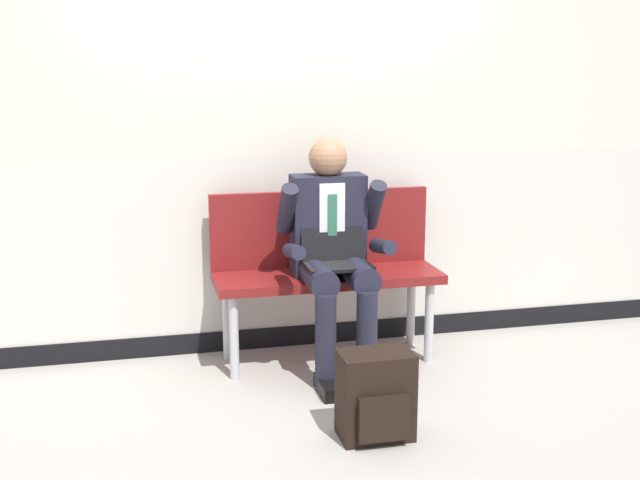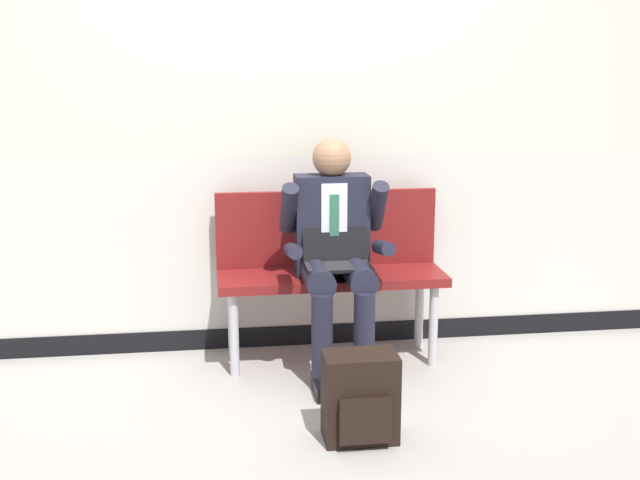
{
  "view_description": "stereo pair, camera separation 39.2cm",
  "coord_description": "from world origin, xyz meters",
  "views": [
    {
      "loc": [
        -0.88,
        -3.94,
        1.7
      ],
      "look_at": [
        0.09,
        0.15,
        0.75
      ],
      "focal_mm": 46.22,
      "sensor_mm": 36.0,
      "label": 1
    },
    {
      "loc": [
        -0.5,
        -4.01,
        1.7
      ],
      "look_at": [
        0.09,
        0.15,
        0.75
      ],
      "focal_mm": 46.22,
      "sensor_mm": 36.0,
      "label": 2
    }
  ],
  "objects": [
    {
      "name": "bench_with_person",
      "position": [
        0.18,
        0.43,
        0.57
      ],
      "size": [
        1.26,
        0.42,
        0.95
      ],
      "color": "maroon",
      "rests_on": "ground"
    },
    {
      "name": "person_seated",
      "position": [
        0.18,
        0.22,
        0.68
      ],
      "size": [
        0.57,
        0.7,
        1.26
      ],
      "color": "#1E1E2D",
      "rests_on": "ground"
    },
    {
      "name": "station_wall",
      "position": [
        0.0,
        0.7,
        1.52
      ],
      "size": [
        5.12,
        0.14,
        3.07
      ],
      "color": "beige",
      "rests_on": "ground"
    },
    {
      "name": "backpack",
      "position": [
        0.16,
        -0.64,
        0.2
      ],
      "size": [
        0.33,
        0.25,
        0.4
      ],
      "color": "black",
      "rests_on": "ground"
    },
    {
      "name": "ground_plane",
      "position": [
        0.0,
        0.0,
        0.0
      ],
      "size": [
        18.0,
        18.0,
        0.0
      ],
      "primitive_type": "plane",
      "color": "#9E9991"
    }
  ]
}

